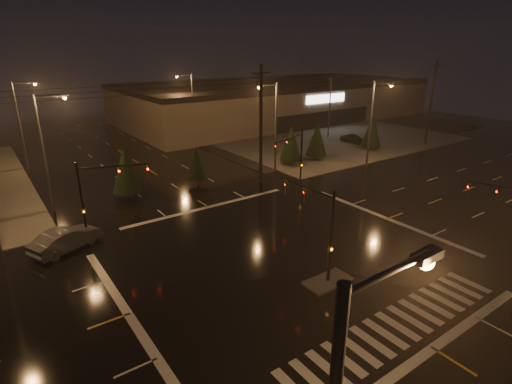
# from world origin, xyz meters

# --- Properties ---
(ground) EXTENTS (140.00, 140.00, 0.00)m
(ground) POSITION_xyz_m (0.00, 0.00, 0.00)
(ground) COLOR black
(ground) RESTS_ON ground
(sidewalk_ne) EXTENTS (36.00, 36.00, 0.12)m
(sidewalk_ne) POSITION_xyz_m (30.00, 30.00, 0.06)
(sidewalk_ne) COLOR #484540
(sidewalk_ne) RESTS_ON ground
(median_island) EXTENTS (3.00, 1.60, 0.15)m
(median_island) POSITION_xyz_m (0.00, -4.00, 0.07)
(median_island) COLOR #484540
(median_island) RESTS_ON ground
(crosswalk) EXTENTS (15.00, 2.60, 0.01)m
(crosswalk) POSITION_xyz_m (0.00, -9.00, 0.01)
(crosswalk) COLOR beige
(crosswalk) RESTS_ON ground
(stop_bar_near) EXTENTS (16.00, 0.50, 0.01)m
(stop_bar_near) POSITION_xyz_m (0.00, -11.00, 0.01)
(stop_bar_near) COLOR beige
(stop_bar_near) RESTS_ON ground
(stop_bar_far) EXTENTS (16.00, 0.50, 0.01)m
(stop_bar_far) POSITION_xyz_m (0.00, 11.00, 0.01)
(stop_bar_far) COLOR beige
(stop_bar_far) RESTS_ON ground
(parking_lot) EXTENTS (50.00, 24.00, 0.08)m
(parking_lot) POSITION_xyz_m (35.00, 28.00, 0.04)
(parking_lot) COLOR black
(parking_lot) RESTS_ON ground
(retail_building) EXTENTS (60.20, 28.30, 7.20)m
(retail_building) POSITION_xyz_m (35.00, 45.99, 3.84)
(retail_building) COLOR #6D604D
(retail_building) RESTS_ON ground
(signal_mast_median) EXTENTS (0.25, 4.59, 6.00)m
(signal_mast_median) POSITION_xyz_m (0.00, -3.07, 3.75)
(signal_mast_median) COLOR black
(signal_mast_median) RESTS_ON ground
(signal_mast_ne) EXTENTS (4.84, 1.86, 6.00)m
(signal_mast_ne) POSITION_xyz_m (9.50, 10.14, 3.79)
(signal_mast_ne) COLOR black
(signal_mast_ne) RESTS_ON ground
(signal_mast_nw) EXTENTS (4.84, 1.86, 6.00)m
(signal_mast_nw) POSITION_xyz_m (-9.50, 10.14, 3.79)
(signal_mast_nw) COLOR black
(signal_mast_nw) RESTS_ON ground
(streetlight_1) EXTENTS (2.77, 0.32, 10.00)m
(streetlight_1) POSITION_xyz_m (-11.18, 18.00, 5.80)
(streetlight_1) COLOR #38383A
(streetlight_1) RESTS_ON ground
(streetlight_2) EXTENTS (2.77, 0.32, 10.00)m
(streetlight_2) POSITION_xyz_m (-11.18, 34.00, 5.80)
(streetlight_2) COLOR #38383A
(streetlight_2) RESTS_ON ground
(streetlight_3) EXTENTS (2.77, 0.32, 10.00)m
(streetlight_3) POSITION_xyz_m (11.18, 16.00, 5.80)
(streetlight_3) COLOR #38383A
(streetlight_3) RESTS_ON ground
(streetlight_4) EXTENTS (2.77, 0.32, 10.00)m
(streetlight_4) POSITION_xyz_m (11.18, 36.00, 5.80)
(streetlight_4) COLOR #38383A
(streetlight_4) RESTS_ON ground
(streetlight_6) EXTENTS (0.32, 2.77, 10.00)m
(streetlight_6) POSITION_xyz_m (22.00, 11.18, 5.80)
(streetlight_6) COLOR #38383A
(streetlight_6) RESTS_ON ground
(utility_pole_1) EXTENTS (2.20, 0.32, 12.00)m
(utility_pole_1) POSITION_xyz_m (8.00, 14.00, 6.13)
(utility_pole_1) COLOR black
(utility_pole_1) RESTS_ON ground
(utility_pole_2) EXTENTS (2.20, 0.32, 12.00)m
(utility_pole_2) POSITION_xyz_m (38.00, 14.00, 6.13)
(utility_pole_2) COLOR black
(utility_pole_2) RESTS_ON ground
(conifer_0) EXTENTS (2.68, 2.68, 4.88)m
(conifer_0) POSITION_xyz_m (14.82, 17.20, 2.79)
(conifer_0) COLOR black
(conifer_0) RESTS_ON ground
(conifer_1) EXTENTS (2.65, 2.65, 4.84)m
(conifer_1) POSITION_xyz_m (18.91, 17.05, 2.77)
(conifer_1) COLOR black
(conifer_1) RESTS_ON ground
(conifer_2) EXTENTS (2.71, 2.71, 4.93)m
(conifer_2) POSITION_xyz_m (28.64, 16.40, 2.81)
(conifer_2) COLOR black
(conifer_2) RESTS_ON ground
(conifer_3) EXTENTS (2.77, 2.77, 5.02)m
(conifer_3) POSITION_xyz_m (-5.10, 17.28, 2.86)
(conifer_3) COLOR black
(conifer_3) RESTS_ON ground
(conifer_4) EXTENTS (2.17, 2.17, 4.09)m
(conifer_4) POSITION_xyz_m (2.17, 17.12, 2.39)
(conifer_4) COLOR black
(conifer_4) RESTS_ON ground
(car_parked) EXTENTS (1.94, 4.21, 1.40)m
(car_parked) POSITION_xyz_m (30.21, 20.89, 0.70)
(car_parked) COLOR black
(car_parked) RESTS_ON ground
(car_crossing) EXTENTS (5.21, 3.64, 1.63)m
(car_crossing) POSITION_xyz_m (-12.07, 9.72, 0.81)
(car_crossing) COLOR #5A5D62
(car_crossing) RESTS_ON ground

